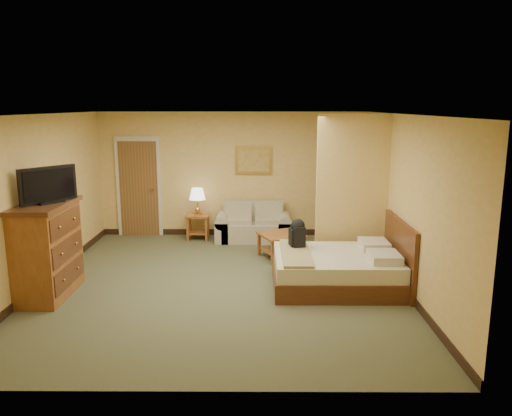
{
  "coord_description": "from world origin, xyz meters",
  "views": [
    {
      "loc": [
        0.58,
        -7.38,
        2.73
      ],
      "look_at": [
        0.53,
        0.6,
        1.08
      ],
      "focal_mm": 35.0,
      "sensor_mm": 36.0,
      "label": 1
    }
  ],
  "objects_px": {
    "loveseat": "(253,228)",
    "bed": "(340,269)",
    "dresser": "(47,249)",
    "coffee_table": "(281,241)"
  },
  "relations": [
    {
      "from": "loveseat",
      "to": "bed",
      "type": "relative_size",
      "value": 0.8
    },
    {
      "from": "loveseat",
      "to": "bed",
      "type": "bearing_deg",
      "value": -63.15
    },
    {
      "from": "dresser",
      "to": "coffee_table",
      "type": "bearing_deg",
      "value": 27.86
    },
    {
      "from": "bed",
      "to": "coffee_table",
      "type": "bearing_deg",
      "value": 120.37
    },
    {
      "from": "coffee_table",
      "to": "dresser",
      "type": "bearing_deg",
      "value": -152.14
    },
    {
      "from": "coffee_table",
      "to": "bed",
      "type": "xyz_separation_m",
      "value": [
        0.84,
        -1.44,
        -0.04
      ]
    },
    {
      "from": "coffee_table",
      "to": "bed",
      "type": "bearing_deg",
      "value": -59.63
    },
    {
      "from": "loveseat",
      "to": "coffee_table",
      "type": "distance_m",
      "value": 1.35
    },
    {
      "from": "coffee_table",
      "to": "bed",
      "type": "relative_size",
      "value": 0.48
    },
    {
      "from": "dresser",
      "to": "bed",
      "type": "height_order",
      "value": "dresser"
    }
  ]
}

